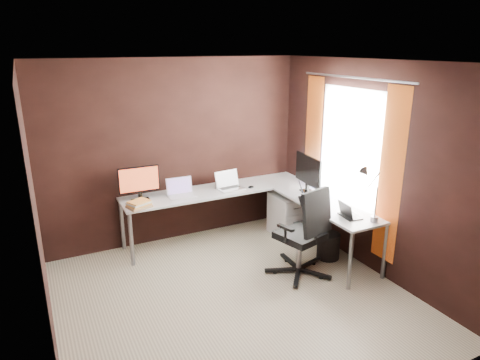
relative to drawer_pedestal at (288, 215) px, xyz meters
name	(u,v)px	position (x,y,z in m)	size (l,w,h in m)	color
room	(260,181)	(-1.09, -1.08, 0.98)	(3.60, 3.60, 2.50)	#C0B695
desk	(257,199)	(-0.59, -0.11, 0.38)	(2.65, 2.25, 0.73)	silver
drawer_pedestal	(288,215)	(0.00, 0.00, 0.00)	(0.42, 0.50, 0.60)	silver
monitor_left	(139,182)	(-2.02, 0.39, 0.68)	(0.52, 0.15, 0.45)	black
monitor_right	(308,172)	(0.08, -0.32, 0.72)	(0.18, 0.63, 0.52)	black
laptop_white	(181,192)	(-1.49, 0.33, 0.48)	(0.36, 0.26, 0.23)	silver
laptop_silver	(229,185)	(-0.79, 0.32, 0.48)	(0.38, 0.29, 0.24)	silver
laptop_black_big	(307,198)	(-0.14, -0.62, 0.48)	(0.39, 0.43, 0.23)	black
laptop_black_small	(348,214)	(0.01, -1.25, 0.47)	(0.22, 0.28, 0.18)	black
book_stack	(139,204)	(-2.10, 0.15, 0.47)	(0.32, 0.29, 0.09)	tan
mouse_left	(145,205)	(-2.02, 0.15, 0.45)	(0.09, 0.06, 0.03)	black
mouse_corner	(251,187)	(-0.52, 0.18, 0.45)	(0.09, 0.06, 0.04)	black
desk_lamp	(369,187)	(0.11, -1.43, 0.83)	(0.20, 0.23, 0.64)	slate
office_chair	(302,249)	(-0.47, -1.03, 0.03)	(0.62, 0.65, 1.11)	black
wastebasket	(328,246)	(0.07, -0.86, -0.13)	(0.29, 0.29, 0.34)	black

